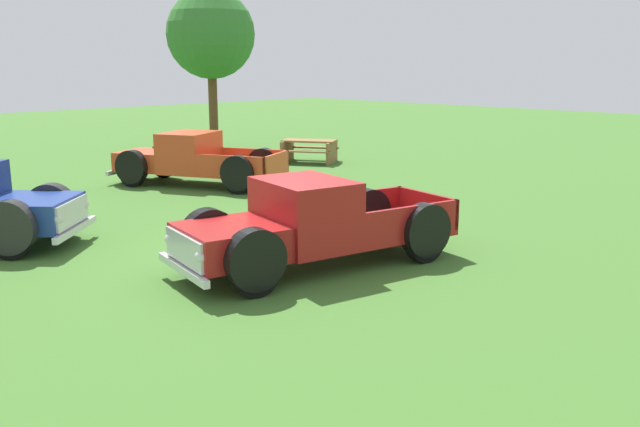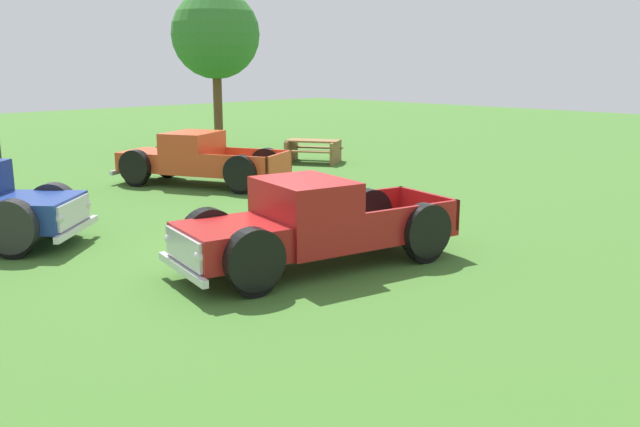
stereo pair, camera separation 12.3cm
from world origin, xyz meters
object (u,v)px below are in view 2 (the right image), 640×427
pickup_truck_foreground (302,227)px  pickup_truck_behind_left (191,160)px  picnic_table (313,148)px  oak_tree_east (216,35)px

pickup_truck_foreground → pickup_truck_behind_left: bearing=67.9°
picnic_table → oak_tree_east: bearing=86.3°
pickup_truck_behind_left → oak_tree_east: oak_tree_east is taller
pickup_truck_foreground → pickup_truck_behind_left: size_ratio=1.01×
pickup_truck_behind_left → picnic_table: pickup_truck_behind_left is taller
pickup_truck_behind_left → pickup_truck_foreground: bearing=-112.1°
pickup_truck_foreground → pickup_truck_behind_left: 8.75m
pickup_truck_foreground → oak_tree_east: bearing=58.4°
picnic_table → oak_tree_east: size_ratio=0.37×
pickup_truck_foreground → picnic_table: size_ratio=2.24×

